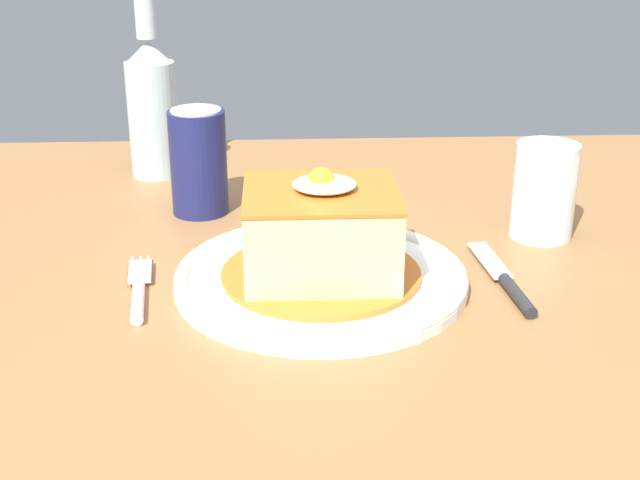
{
  "coord_description": "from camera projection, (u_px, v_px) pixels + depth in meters",
  "views": [
    {
      "loc": [
        0.02,
        -0.8,
        1.11
      ],
      "look_at": [
        0.06,
        -0.01,
        0.79
      ],
      "focal_mm": 49.17,
      "sensor_mm": 36.0,
      "label": 1
    }
  ],
  "objects": [
    {
      "name": "soda_can",
      "position": [
        198.0,
        162.0,
        1.02
      ],
      "size": [
        0.07,
        0.07,
        0.12
      ],
      "color": "#191E51",
      "rests_on": "dining_table"
    },
    {
      "name": "drinking_glass",
      "position": [
        544.0,
        197.0,
        0.95
      ],
      "size": [
        0.07,
        0.07,
        0.1
      ],
      "color": "gold",
      "rests_on": "dining_table"
    },
    {
      "name": "main_plate",
      "position": [
        321.0,
        277.0,
        0.85
      ],
      "size": [
        0.28,
        0.28,
        0.02
      ],
      "color": "white",
      "rests_on": "dining_table"
    },
    {
      "name": "sandwich_meal",
      "position": [
        321.0,
        236.0,
        0.83
      ],
      "size": [
        0.19,
        0.19,
        0.11
      ],
      "color": "#C66B23",
      "rests_on": "main_plate"
    },
    {
      "name": "fork",
      "position": [
        138.0,
        292.0,
        0.82
      ],
      "size": [
        0.03,
        0.14,
        0.01
      ],
      "color": "silver",
      "rests_on": "dining_table"
    },
    {
      "name": "beer_bottle_clear",
      "position": [
        152.0,
        101.0,
        1.13
      ],
      "size": [
        0.06,
        0.06,
        0.27
      ],
      "color": "#ADC6CC",
      "rests_on": "dining_table"
    },
    {
      "name": "dining_table",
      "position": [
        266.0,
        359.0,
        0.91
      ],
      "size": [
        1.37,
        0.98,
        0.75
      ],
      "color": "olive",
      "rests_on": "ground_plane"
    },
    {
      "name": "knife",
      "position": [
        509.0,
        285.0,
        0.84
      ],
      "size": [
        0.03,
        0.17,
        0.01
      ],
      "color": "#262628",
      "rests_on": "dining_table"
    }
  ]
}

